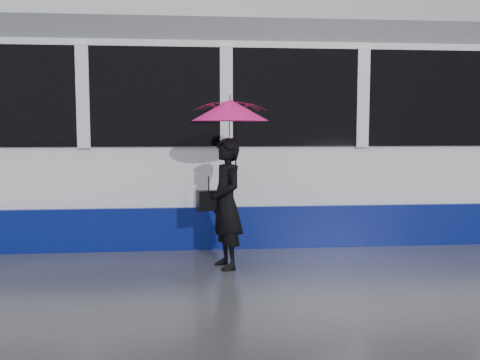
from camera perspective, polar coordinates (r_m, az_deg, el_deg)
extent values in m
plane|color=#2E2E34|center=(6.69, 2.08, -9.70)|extent=(90.00, 90.00, 0.00)
cube|color=#3F3D38|center=(8.41, 0.50, -6.47)|extent=(34.00, 0.07, 0.02)
cube|color=#3F3D38|center=(9.81, -0.36, -4.74)|extent=(34.00, 0.07, 0.02)
cube|color=white|center=(8.96, 1.20, 4.03)|extent=(24.00, 2.40, 2.95)
cube|color=navy|center=(9.08, 1.18, -3.66)|extent=(24.00, 2.56, 0.62)
cube|color=black|center=(8.97, 1.21, 8.34)|extent=(23.00, 2.48, 1.40)
cube|color=#56595D|center=(9.07, 1.22, 14.50)|extent=(23.60, 2.20, 0.35)
imported|color=black|center=(6.70, -1.47, -2.53)|extent=(0.56, 0.69, 1.64)
imported|color=#EC1359|center=(6.63, -1.06, 5.26)|extent=(1.13, 1.14, 0.82)
cone|color=#EC1359|center=(6.64, -1.06, 7.47)|extent=(1.21, 1.21, 0.27)
cylinder|color=black|center=(6.64, -1.07, 8.79)|extent=(0.01, 0.01, 0.06)
cylinder|color=black|center=(6.67, -0.45, 2.62)|extent=(0.02, 0.02, 0.72)
cube|color=black|center=(6.70, -3.37, -2.19)|extent=(0.32, 0.21, 0.25)
cylinder|color=black|center=(6.67, -3.38, -0.35)|extent=(0.01, 0.01, 0.18)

